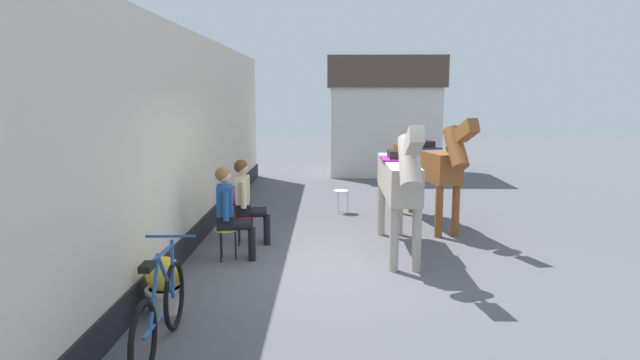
{
  "coord_description": "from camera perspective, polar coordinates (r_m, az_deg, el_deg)",
  "views": [
    {
      "loc": [
        -0.27,
        -7.42,
        2.43
      ],
      "look_at": [
        -0.4,
        1.2,
        1.05
      ],
      "focal_mm": 30.39,
      "sensor_mm": 36.0,
      "label": 1
    }
  ],
  "objects": [
    {
      "name": "ground_plane",
      "position": [
        10.71,
        2.3,
        -4.04
      ],
      "size": [
        40.0,
        40.0,
        0.0
      ],
      "primitive_type": "plane",
      "color": "#56565B"
    },
    {
      "name": "pub_facade_wall",
      "position": [
        9.25,
        -13.42,
        3.31
      ],
      "size": [
        0.34,
        14.0,
        3.4
      ],
      "color": "beige",
      "rests_on": "ground_plane"
    },
    {
      "name": "distant_cottage",
      "position": [
        16.78,
        6.63,
        6.88
      ],
      "size": [
        3.4,
        2.6,
        3.5
      ],
      "color": "silver",
      "rests_on": "ground_plane"
    },
    {
      "name": "seated_visitor_near",
      "position": [
        8.0,
        -9.52,
        -2.97
      ],
      "size": [
        0.61,
        0.49,
        1.39
      ],
      "color": "gold",
      "rests_on": "ground_plane"
    },
    {
      "name": "seated_visitor_far",
      "position": [
        8.81,
        -7.72,
        -1.82
      ],
      "size": [
        0.61,
        0.49,
        1.39
      ],
      "color": "red",
      "rests_on": "ground_plane"
    },
    {
      "name": "saddled_horse_near",
      "position": [
        8.24,
        8.32,
        0.12
      ],
      "size": [
        0.5,
        3.0,
        2.06
      ],
      "color": "#B2A899",
      "rests_on": "ground_plane"
    },
    {
      "name": "saddled_horse_far",
      "position": [
        10.14,
        11.31,
        1.71
      ],
      "size": [
        0.99,
        2.94,
        2.06
      ],
      "color": "brown",
      "rests_on": "ground_plane"
    },
    {
      "name": "flower_planter_nearest",
      "position": [
        6.39,
        -16.09,
        -10.42
      ],
      "size": [
        0.43,
        0.43,
        0.64
      ],
      "color": "beige",
      "rests_on": "ground_plane"
    },
    {
      "name": "flower_planter_farthest",
      "position": [
        10.79,
        -8.97,
        -2.22
      ],
      "size": [
        0.43,
        0.43,
        0.64
      ],
      "color": "#4C4C51",
      "rests_on": "ground_plane"
    },
    {
      "name": "leaning_bicycle",
      "position": [
        5.46,
        -16.46,
        -13.18
      ],
      "size": [
        0.5,
        1.76,
        1.02
      ],
      "color": "black",
      "rests_on": "ground_plane"
    },
    {
      "name": "spare_stool_white",
      "position": [
        11.14,
        2.26,
        -1.41
      ],
      "size": [
        0.32,
        0.32,
        0.46
      ],
      "color": "white",
      "rests_on": "ground_plane"
    }
  ]
}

